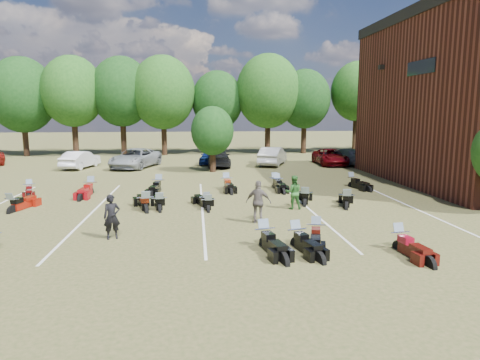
{
  "coord_description": "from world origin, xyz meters",
  "views": [
    {
      "loc": [
        -3.25,
        -16.66,
        4.55
      ],
      "look_at": [
        -1.11,
        4.0,
        1.2
      ],
      "focal_mm": 32.0,
      "sensor_mm": 36.0,
      "label": 1
    }
  ],
  "objects": [
    {
      "name": "ground",
      "position": [
        0.0,
        0.0,
        0.0
      ],
      "size": [
        160.0,
        160.0,
        0.0
      ],
      "primitive_type": "plane",
      "color": "brown",
      "rests_on": "ground"
    },
    {
      "name": "car_1",
      "position": [
        -12.52,
        18.64,
        0.7
      ],
      "size": [
        2.43,
        4.47,
        1.4
      ],
      "primitive_type": "imported",
      "rotation": [
        0.0,
        0.0,
        2.9
      ],
      "color": "silver",
      "rests_on": "ground"
    },
    {
      "name": "car_2",
      "position": [
        -8.16,
        18.58,
        0.78
      ],
      "size": [
        4.21,
        6.11,
        1.55
      ],
      "primitive_type": "imported",
      "rotation": [
        0.0,
        0.0,
        -0.32
      ],
      "color": "gray",
      "rests_on": "ground"
    },
    {
      "name": "car_3",
      "position": [
        -1.4,
        18.58,
        0.66
      ],
      "size": [
        1.87,
        4.58,
        1.33
      ],
      "primitive_type": "imported",
      "rotation": [
        0.0,
        0.0,
        3.14
      ],
      "color": "black",
      "rests_on": "ground"
    },
    {
      "name": "car_4",
      "position": [
        -1.95,
        20.5,
        0.67
      ],
      "size": [
        2.38,
        4.16,
        1.33
      ],
      "primitive_type": "imported",
      "rotation": [
        0.0,
        0.0,
        -0.22
      ],
      "color": "navy",
      "rests_on": "ground"
    },
    {
      "name": "car_5",
      "position": [
        3.22,
        19.0,
        0.78
      ],
      "size": [
        3.26,
        5.0,
        1.56
      ],
      "primitive_type": "imported",
      "rotation": [
        0.0,
        0.0,
        2.77
      ],
      "color": "#ACACA7",
      "rests_on": "ground"
    },
    {
      "name": "car_6",
      "position": [
        8.18,
        18.74,
        0.68
      ],
      "size": [
        2.4,
        4.96,
        1.36
      ],
      "primitive_type": "imported",
      "rotation": [
        0.0,
        0.0,
        -0.03
      ],
      "color": "#580509",
      "rests_on": "ground"
    },
    {
      "name": "car_7",
      "position": [
        9.59,
        18.74,
        0.7
      ],
      "size": [
        3.12,
        5.15,
        1.4
      ],
      "primitive_type": "imported",
      "rotation": [
        0.0,
        0.0,
        3.4
      ],
      "color": "#3B3C41",
      "rests_on": "ground"
    },
    {
      "name": "person_black",
      "position": [
        -6.29,
        -1.38,
        0.81
      ],
      "size": [
        0.68,
        0.55,
        1.62
      ],
      "primitive_type": "imported",
      "rotation": [
        0.0,
        0.0,
        0.3
      ],
      "color": "black",
      "rests_on": "ground"
    },
    {
      "name": "person_green",
      "position": [
        1.26,
        2.63,
        0.8
      ],
      "size": [
        0.82,
        0.67,
        1.59
      ],
      "primitive_type": "imported",
      "rotation": [
        0.0,
        0.0,
        3.05
      ],
      "color": "#275F23",
      "rests_on": "ground"
    },
    {
      "name": "person_grey",
      "position": [
        -0.74,
        0.24,
        0.89
      ],
      "size": [
        1.12,
        0.74,
        1.77
      ],
      "primitive_type": "imported",
      "rotation": [
        0.0,
        0.0,
        2.82
      ],
      "color": "#5B534E",
      "rests_on": "ground"
    },
    {
      "name": "motorcycle_3",
      "position": [
        0.09,
        -2.96,
        0.0
      ],
      "size": [
        1.2,
        2.34,
        1.25
      ],
      "primitive_type": null,
      "rotation": [
        0.0,
        0.0,
        0.23
      ],
      "color": "black",
      "rests_on": "ground"
    },
    {
      "name": "motorcycle_4",
      "position": [
        -1.0,
        -2.87,
        0.0
      ],
      "size": [
        1.2,
        2.45,
        1.31
      ],
      "primitive_type": null,
      "rotation": [
        0.0,
        0.0,
        0.2
      ],
      "color": "black",
      "rests_on": "ground"
    },
    {
      "name": "motorcycle_5",
      "position": [
        0.94,
        -2.35,
        0.0
      ],
      "size": [
        1.25,
        2.24,
        1.19
      ],
      "primitive_type": null,
      "rotation": [
        0.0,
        0.0,
        -0.28
      ],
      "color": "black",
      "rests_on": "ground"
    },
    {
      "name": "motorcycle_6",
      "position": [
        3.4,
        -3.65,
        0.0
      ],
      "size": [
        0.93,
        2.28,
        1.24
      ],
      "primitive_type": null,
      "rotation": [
        0.0,
        0.0,
        0.1
      ],
      "color": "#410C09",
      "rests_on": "ground"
    },
    {
      "name": "motorcycle_7",
      "position": [
        -11.59,
        3.22,
        0.0
      ],
      "size": [
        1.31,
        2.42,
        1.28
      ],
      "primitive_type": null,
      "rotation": [
        0.0,
        0.0,
        2.88
      ],
      "color": "maroon",
      "rests_on": "ground"
    },
    {
      "name": "motorcycle_8",
      "position": [
        -5.57,
        2.71,
        0.0
      ],
      "size": [
        1.4,
        2.59,
        1.38
      ],
      "primitive_type": null,
      "rotation": [
        0.0,
        0.0,
        3.4
      ],
      "color": "black",
      "rests_on": "ground"
    },
    {
      "name": "motorcycle_9",
      "position": [
        -2.83,
        3.18,
        0.0
      ],
      "size": [
        1.22,
        2.12,
        1.13
      ],
      "primitive_type": null,
      "rotation": [
        0.0,
        0.0,
        3.45
      ],
      "color": "black",
      "rests_on": "ground"
    },
    {
      "name": "motorcycle_10",
      "position": [
        -4.95,
        2.76,
        0.0
      ],
      "size": [
        1.05,
        2.35,
        1.26
      ],
      "primitive_type": null,
      "rotation": [
        0.0,
        0.0,
        3.29
      ],
      "color": "black",
      "rests_on": "ground"
    },
    {
      "name": "motorcycle_11",
      "position": [
        -2.73,
        2.52,
        0.0
      ],
      "size": [
        0.65,
        2.04,
        1.14
      ],
      "primitive_type": null,
      "rotation": [
        0.0,
        0.0,
        3.14
      ],
      "color": "black",
      "rests_on": "ground"
    },
    {
      "name": "motorcycle_12",
      "position": [
        1.99,
        3.27,
        0.0
      ],
      "size": [
        1.36,
        2.47,
        1.31
      ],
      "primitive_type": null,
      "rotation": [
        0.0,
        0.0,
        2.87
      ],
      "color": "black",
      "rests_on": "ground"
    },
    {
      "name": "motorcycle_13",
      "position": [
        3.76,
        2.39,
        0.0
      ],
      "size": [
        1.48,
        2.52,
        1.34
      ],
      "primitive_type": null,
      "rotation": [
        0.0,
        0.0,
        2.82
      ],
      "color": "black",
      "rests_on": "ground"
    },
    {
      "name": "motorcycle_14",
      "position": [
        -12.48,
        7.73,
        0.0
      ],
      "size": [
        1.25,
        2.13,
        1.13
      ],
      "primitive_type": null,
      "rotation": [
        0.0,
        0.0,
        0.32
      ],
      "color": "#3E0908",
      "rests_on": "ground"
    },
    {
      "name": "motorcycle_15",
      "position": [
        -9.11,
        7.38,
        0.0
      ],
      "size": [
        0.93,
        2.5,
        1.37
      ],
      "primitive_type": null,
      "rotation": [
        0.0,
        0.0,
        -0.06
      ],
      "color": "maroon",
      "rests_on": "ground"
    },
    {
      "name": "motorcycle_16",
      "position": [
        -5.42,
        7.81,
        0.0
      ],
      "size": [
        1.1,
        2.52,
        1.36
      ],
      "primitive_type": null,
      "rotation": [
        0.0,
        0.0,
        -0.13
      ],
      "color": "black",
      "rests_on": "ground"
    },
    {
      "name": "motorcycle_17",
      "position": [
        -1.49,
        8.22,
        0.0
      ],
      "size": [
        0.94,
        2.44,
        1.33
      ],
      "primitive_type": null,
      "rotation": [
        0.0,
        0.0,
        0.08
      ],
      "color": "black",
      "rests_on": "ground"
    },
    {
      "name": "motorcycle_18",
      "position": [
        1.5,
        7.92,
        0.0
      ],
      "size": [
        0.79,
        2.3,
        1.27
      ],
      "primitive_type": null,
      "rotation": [
        0.0,
        0.0,
        0.03
      ],
      "color": "black",
      "rests_on": "ground"
    },
    {
      "name": "motorcycle_19",
      "position": [
        1.45,
        8.34,
        0.0
      ],
      "size": [
        0.96,
        2.31,
        1.25
      ],
      "primitive_type": null,
      "rotation": [
        0.0,
        0.0,
        0.11
      ],
      "color": "black",
      "rests_on": "ground"
    },
    {
      "name": "motorcycle_20",
      "position": [
        6.13,
        8.04,
        0.0
      ],
      "size": [
        1.25,
        2.35,
        1.25
      ],
      "primitive_type": null,
      "rotation": [
        0.0,
        0.0,
        0.25
      ],
      "color": "black",
      "rests_on": "ground"
    },
    {
      "name": "tree_line",
      "position": [
        -1.0,
        29.0,
        6.31
      ],
      "size": [
        56.0,
        6.0,
        9.79
      ],
      "color": "black",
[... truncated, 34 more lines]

